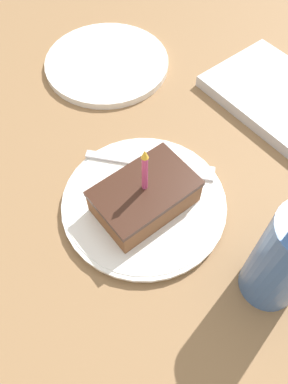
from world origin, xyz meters
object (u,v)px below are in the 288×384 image
plate (144,203)px  fork (159,165)px  side_plate (107,63)px  bottle (288,258)px  cake_slice (145,196)px

plate → fork: 0.06m
fork → side_plate: size_ratio=0.70×
plate → side_plate: 0.31m
plate → bottle: bottle is taller
cake_slice → side_plate: cake_slice is taller
cake_slice → fork: (-0.04, 0.06, -0.02)m
bottle → side_plate: bottle is taller
bottle → side_plate: (-0.46, 0.08, -0.08)m
cake_slice → bottle: 0.19m
fork → side_plate: 0.26m
bottle → plate: bearing=-164.9°
plate → cake_slice: (0.01, -0.00, 0.03)m
fork → bottle: size_ratio=0.75×
cake_slice → fork: 0.07m
plate → side_plate: bearing=154.4°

